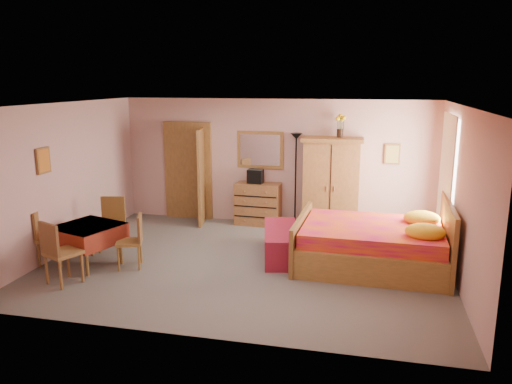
% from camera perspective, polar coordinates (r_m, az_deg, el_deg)
% --- Properties ---
extents(floor, '(6.50, 6.50, 0.00)m').
position_cam_1_polar(floor, '(8.37, -1.14, -8.11)').
color(floor, slate).
rests_on(floor, ground).
extents(ceiling, '(6.50, 6.50, 0.00)m').
position_cam_1_polar(ceiling, '(7.83, -1.22, 9.97)').
color(ceiling, brown).
rests_on(ceiling, wall_back).
extents(wall_back, '(6.50, 0.10, 2.60)m').
position_cam_1_polar(wall_back, '(10.40, 2.17, 3.43)').
color(wall_back, '#CD9B94').
rests_on(wall_back, floor).
extents(wall_front, '(6.50, 0.10, 2.60)m').
position_cam_1_polar(wall_front, '(5.68, -7.32, -4.52)').
color(wall_front, '#CD9B94').
rests_on(wall_front, floor).
extents(wall_left, '(0.10, 5.00, 2.60)m').
position_cam_1_polar(wall_left, '(9.32, -20.95, 1.51)').
color(wall_left, '#CD9B94').
rests_on(wall_left, floor).
extents(wall_right, '(0.10, 5.00, 2.60)m').
position_cam_1_polar(wall_right, '(7.89, 22.39, -0.52)').
color(wall_right, '#CD9B94').
rests_on(wall_right, floor).
extents(doorway, '(1.06, 0.12, 2.15)m').
position_cam_1_polar(doorway, '(10.93, -7.71, 2.31)').
color(doorway, '#9E6B35').
rests_on(doorway, floor).
extents(window, '(0.08, 1.40, 1.95)m').
position_cam_1_polar(window, '(9.01, 21.03, 2.12)').
color(window, white).
rests_on(window, wall_right).
extents(picture_left, '(0.04, 0.32, 0.42)m').
position_cam_1_polar(picture_left, '(8.76, -23.15, 3.32)').
color(picture_left, orange).
rests_on(picture_left, wall_left).
extents(picture_back, '(0.30, 0.04, 0.40)m').
position_cam_1_polar(picture_back, '(10.17, 15.31, 4.20)').
color(picture_back, '#D8BF59').
rests_on(picture_back, wall_back).
extents(chest_of_drawers, '(0.95, 0.51, 0.88)m').
position_cam_1_polar(chest_of_drawers, '(10.43, 0.24, -1.37)').
color(chest_of_drawers, '#945C32').
rests_on(chest_of_drawers, floor).
extents(wall_mirror, '(0.99, 0.09, 0.78)m').
position_cam_1_polar(wall_mirror, '(10.42, 0.50, 4.84)').
color(wall_mirror, white).
rests_on(wall_mirror, wall_back).
extents(stereo, '(0.33, 0.25, 0.29)m').
position_cam_1_polar(stereo, '(10.33, -0.06, 1.80)').
color(stereo, black).
rests_on(stereo, chest_of_drawers).
extents(floor_lamp, '(0.28, 0.28, 1.93)m').
position_cam_1_polar(floor_lamp, '(10.26, 4.54, 1.36)').
color(floor_lamp, black).
rests_on(floor_lamp, floor).
extents(wardrobe, '(1.21, 0.65, 1.87)m').
position_cam_1_polar(wardrobe, '(10.04, 8.57, 0.85)').
color(wardrobe, '#A76E38').
rests_on(wardrobe, floor).
extents(sunflower_vase, '(0.19, 0.19, 0.45)m').
position_cam_1_polar(sunflower_vase, '(9.93, 9.62, 7.48)').
color(sunflower_vase, yellow).
rests_on(sunflower_vase, wardrobe).
extents(bed, '(2.47, 1.97, 1.12)m').
position_cam_1_polar(bed, '(8.31, 13.10, -4.54)').
color(bed, '#CC1353').
rests_on(bed, floor).
extents(bench, '(0.85, 1.57, 0.50)m').
position_cam_1_polar(bench, '(8.59, 2.87, -5.81)').
color(bench, maroon).
rests_on(bench, floor).
extents(dining_table, '(1.17, 1.17, 0.68)m').
position_cam_1_polar(dining_table, '(8.61, -18.55, -5.80)').
color(dining_table, maroon).
rests_on(dining_table, floor).
extents(chair_south, '(0.58, 0.58, 0.97)m').
position_cam_1_polar(chair_south, '(7.95, -21.19, -6.42)').
color(chair_south, olive).
rests_on(chair_south, floor).
extents(chair_north, '(0.50, 0.50, 0.94)m').
position_cam_1_polar(chair_north, '(9.21, -16.26, -3.60)').
color(chair_north, olive).
rests_on(chair_north, floor).
extents(chair_west, '(0.52, 0.52, 0.91)m').
position_cam_1_polar(chair_west, '(8.85, -22.32, -4.82)').
color(chair_west, olive).
rests_on(chair_west, floor).
extents(chair_east, '(0.51, 0.51, 0.87)m').
position_cam_1_polar(chair_east, '(8.31, -14.29, -5.49)').
color(chair_east, '#A97A39').
rests_on(chair_east, floor).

